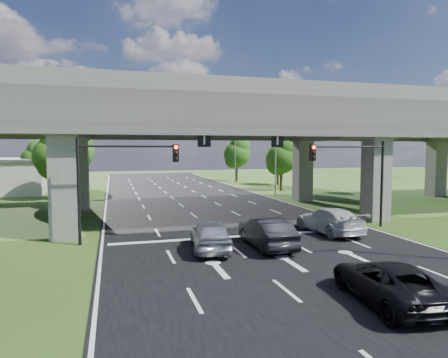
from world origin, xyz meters
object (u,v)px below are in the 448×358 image
streetlight_beyond (233,146)px  car_white (329,220)px  signal_right (356,168)px  car_trailing (389,282)px  car_silver (210,235)px  signal_left (118,171)px  streetlight_far (273,145)px  car_dark (267,233)px

streetlight_beyond → car_white: size_ratio=1.81×
signal_right → car_trailing: signal_right is taller
signal_right → car_trailing: 14.11m
signal_right → car_silver: bearing=-163.8°
signal_right → streetlight_beyond: (2.27, 36.06, 1.66)m
signal_right → signal_left: bearing=180.0°
signal_right → signal_left: same height
streetlight_far → streetlight_beyond: bearing=90.0°
signal_right → car_white: (-2.51, -0.94, -3.35)m
streetlight_beyond → car_silver: streetlight_beyond is taller
signal_right → car_white: 4.29m
signal_right → signal_left: 15.65m
car_dark → car_trailing: car_dark is taller
signal_right → car_dark: (-7.86, -3.49, -3.33)m
car_dark → car_trailing: 8.58m
streetlight_beyond → car_dark: bearing=-104.4°
signal_right → streetlight_far: (2.27, 20.06, 1.66)m
signal_right → car_dark: 9.22m
signal_left → car_white: size_ratio=1.08×
car_dark → car_white: bearing=-154.3°
car_trailing → signal_left: bearing=-46.6°
streetlight_far → car_white: (-4.78, -21.00, -5.01)m
streetlight_far → car_trailing: 33.63m
streetlight_far → car_dark: 26.11m
streetlight_beyond → signal_left: bearing=-116.4°
signal_left → car_silver: (4.67, -3.20, -3.33)m
signal_right → car_silver: 11.91m
car_white → streetlight_far: bearing=-107.5°
streetlight_far → streetlight_beyond: same height
signal_right → streetlight_beyond: size_ratio=0.60×
car_white → signal_right: bearing=-164.1°
car_silver → signal_right: bearing=-156.2°
car_silver → car_trailing: (4.36, -8.78, -0.11)m
car_silver → streetlight_far: bearing=-112.2°
signal_left → car_trailing: 15.39m
signal_left → car_dark: signal_left is taller
car_dark → car_trailing: bearing=98.6°
car_white → streetlight_beyond: bearing=-102.0°
signal_right → streetlight_far: 20.25m
car_silver → car_dark: same height
car_silver → car_dark: 3.13m
signal_left → car_trailing: (9.03, -11.98, -3.44)m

